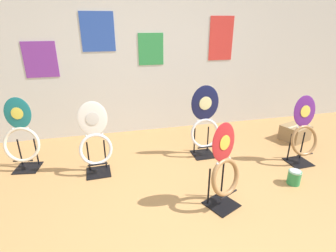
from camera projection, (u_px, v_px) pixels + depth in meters
ground_plane at (205, 237)px, 2.22m from camera, size 14.00×14.00×0.00m
wall_back at (150, 49)px, 3.95m from camera, size 8.00×0.07×2.60m
toilet_seat_display_crimson_swirl at (224, 170)px, 2.45m from camera, size 0.39×0.37×0.86m
toilet_seat_display_navy_moon at (205, 123)px, 3.40m from camera, size 0.39×0.29×0.96m
toilet_seat_display_white_plain at (95, 143)px, 3.00m from camera, size 0.38×0.29×0.89m
toilet_seat_display_purple_note at (304, 134)px, 3.24m from camera, size 0.39×0.29×0.87m
toilet_seat_display_teal_sax at (21, 140)px, 3.10m from camera, size 0.44×0.32×0.89m
paint_can at (294, 177)px, 2.91m from camera, size 0.15×0.15×0.17m
storage_box at (295, 133)px, 3.99m from camera, size 0.46×0.42×0.23m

